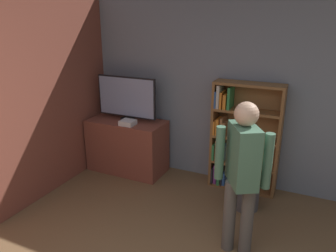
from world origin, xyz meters
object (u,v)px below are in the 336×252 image
at_px(game_console, 128,123).
at_px(bookshelf, 239,138).
at_px(television, 127,98).
at_px(waste_bin, 246,196).
at_px(person, 242,169).

relative_size(game_console, bookshelf, 0.14).
xyz_separation_m(television, waste_bin, (1.96, -0.34, -1.01)).
relative_size(bookshelf, waste_bin, 4.62).
xyz_separation_m(television, game_console, (0.13, -0.20, -0.31)).
distance_m(bookshelf, person, 1.42).
xyz_separation_m(bookshelf, person, (0.34, -1.36, 0.21)).
bearing_deg(bookshelf, game_console, -166.80).
bearing_deg(game_console, waste_bin, -4.32).
bearing_deg(waste_bin, television, 170.19).
distance_m(television, person, 2.37).
bearing_deg(television, waste_bin, -9.81).
bearing_deg(waste_bin, game_console, 175.68).
relative_size(television, person, 0.60).
height_order(television, waste_bin, television).
bearing_deg(waste_bin, person, -84.61).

